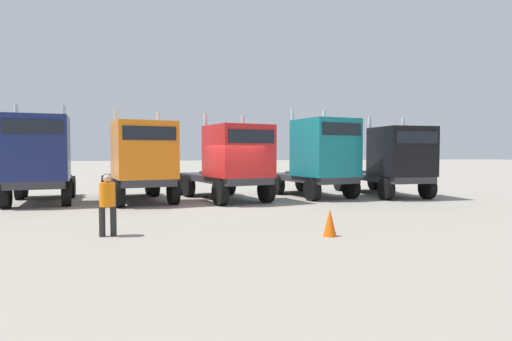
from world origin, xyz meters
TOP-DOWN VIEW (x-y plane):
  - ground at (0.00, 0.00)m, footprint 200.00×200.00m
  - semi_truck_navy at (-8.08, 2.23)m, footprint 3.38×6.11m
  - semi_truck_orange at (-3.85, 1.81)m, footprint 3.85×6.47m
  - semi_truck_red at (0.09, 1.63)m, footprint 4.16×6.75m
  - semi_truck_teal at (4.53, 2.21)m, footprint 3.74×6.04m
  - semi_truck_black at (8.22, 1.74)m, footprint 2.74×6.27m
  - visitor_in_hivis at (-4.33, -5.66)m, footprint 0.46×0.45m
  - traffic_cone_near at (1.39, -6.90)m, footprint 0.36×0.36m

SIDE VIEW (x-z plane):
  - ground at x=0.00m, z-range 0.00..0.00m
  - traffic_cone_near at x=1.39m, z-range 0.00..0.72m
  - visitor_in_hivis at x=-4.33m, z-range 0.13..1.76m
  - semi_truck_black at x=8.22m, z-range -0.22..3.80m
  - semi_truck_red at x=0.09m, z-range -0.19..3.80m
  - semi_truck_orange at x=-3.85m, z-range -0.20..3.90m
  - semi_truck_navy at x=-8.08m, z-range -0.20..4.12m
  - semi_truck_teal at x=4.53m, z-range -0.19..4.19m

